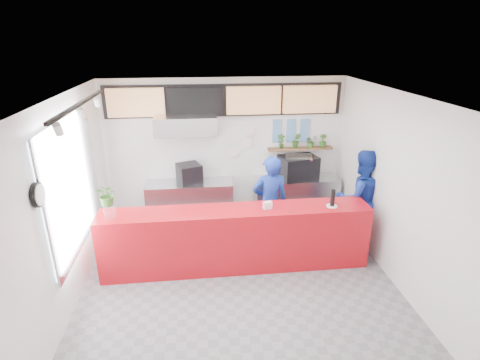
% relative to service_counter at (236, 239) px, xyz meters
% --- Properties ---
extents(floor, '(5.00, 5.00, 0.00)m').
position_rel_service_counter_xyz_m(floor, '(0.00, -0.40, -0.55)').
color(floor, slate).
rests_on(floor, ground).
extents(ceiling, '(5.00, 5.00, 0.00)m').
position_rel_service_counter_xyz_m(ceiling, '(0.00, -0.40, 2.45)').
color(ceiling, silver).
extents(wall_back, '(5.00, 0.00, 5.00)m').
position_rel_service_counter_xyz_m(wall_back, '(0.00, 2.10, 0.95)').
color(wall_back, white).
rests_on(wall_back, ground).
extents(wall_left, '(0.00, 5.00, 5.00)m').
position_rel_service_counter_xyz_m(wall_left, '(-2.50, -0.40, 0.95)').
color(wall_left, white).
rests_on(wall_left, ground).
extents(wall_right, '(0.00, 5.00, 5.00)m').
position_rel_service_counter_xyz_m(wall_right, '(2.50, -0.40, 0.95)').
color(wall_right, white).
rests_on(wall_right, ground).
extents(service_counter, '(4.50, 0.60, 1.10)m').
position_rel_service_counter_xyz_m(service_counter, '(0.00, 0.00, 0.00)').
color(service_counter, '#B20C15').
rests_on(service_counter, ground).
extents(cream_band, '(5.00, 0.02, 0.80)m').
position_rel_service_counter_xyz_m(cream_band, '(0.00, 2.09, 2.05)').
color(cream_band, beige).
rests_on(cream_band, wall_back).
extents(prep_bench, '(1.80, 0.60, 0.90)m').
position_rel_service_counter_xyz_m(prep_bench, '(-0.80, 1.80, -0.10)').
color(prep_bench, '#B2B5BA').
rests_on(prep_bench, ground).
extents(panini_oven, '(0.57, 0.57, 0.40)m').
position_rel_service_counter_xyz_m(panini_oven, '(-0.79, 1.80, 0.55)').
color(panini_oven, black).
rests_on(panini_oven, prep_bench).
extents(extraction_hood, '(1.20, 0.70, 0.35)m').
position_rel_service_counter_xyz_m(extraction_hood, '(-0.80, 1.75, 1.60)').
color(extraction_hood, '#B2B5BA').
rests_on(extraction_hood, ceiling).
extents(hood_lip, '(1.20, 0.69, 0.31)m').
position_rel_service_counter_xyz_m(hood_lip, '(-0.80, 1.75, 1.40)').
color(hood_lip, '#B2B5BA').
rests_on(hood_lip, ceiling).
extents(right_bench, '(1.80, 0.60, 0.90)m').
position_rel_service_counter_xyz_m(right_bench, '(1.50, 1.80, -0.10)').
color(right_bench, '#B2B5BA').
rests_on(right_bench, ground).
extents(espresso_machine, '(0.86, 0.69, 0.49)m').
position_rel_service_counter_xyz_m(espresso_machine, '(1.52, 1.80, 0.59)').
color(espresso_machine, black).
rests_on(espresso_machine, right_bench).
extents(espresso_tray, '(0.62, 0.50, 0.05)m').
position_rel_service_counter_xyz_m(espresso_tray, '(1.52, 1.80, 0.83)').
color(espresso_tray, '#A9ACB0').
rests_on(espresso_tray, espresso_machine).
extents(herb_shelf, '(1.40, 0.18, 0.04)m').
position_rel_service_counter_xyz_m(herb_shelf, '(1.60, 2.00, 0.95)').
color(herb_shelf, brown).
rests_on(herb_shelf, wall_back).
extents(menu_board_far_left, '(1.10, 0.10, 0.55)m').
position_rel_service_counter_xyz_m(menu_board_far_left, '(-1.75, 1.98, 2.00)').
color(menu_board_far_left, tan).
rests_on(menu_board_far_left, wall_back).
extents(menu_board_mid_left, '(1.10, 0.10, 0.55)m').
position_rel_service_counter_xyz_m(menu_board_mid_left, '(-0.59, 1.98, 2.00)').
color(menu_board_mid_left, black).
rests_on(menu_board_mid_left, wall_back).
extents(menu_board_mid_right, '(1.10, 0.10, 0.55)m').
position_rel_service_counter_xyz_m(menu_board_mid_right, '(0.57, 1.98, 2.00)').
color(menu_board_mid_right, tan).
rests_on(menu_board_mid_right, wall_back).
extents(menu_board_far_right, '(1.10, 0.10, 0.55)m').
position_rel_service_counter_xyz_m(menu_board_far_right, '(1.73, 1.98, 2.00)').
color(menu_board_far_right, tan).
rests_on(menu_board_far_right, wall_back).
extents(soffit, '(4.80, 0.04, 0.65)m').
position_rel_service_counter_xyz_m(soffit, '(0.00, 2.06, 2.00)').
color(soffit, black).
rests_on(soffit, wall_back).
extents(window_pane, '(0.04, 2.20, 1.90)m').
position_rel_service_counter_xyz_m(window_pane, '(-2.47, -0.10, 1.15)').
color(window_pane, silver).
rests_on(window_pane, wall_left).
extents(window_frame, '(0.03, 2.30, 2.00)m').
position_rel_service_counter_xyz_m(window_frame, '(-2.45, -0.10, 1.15)').
color(window_frame, '#B2B5BA').
rests_on(window_frame, wall_left).
extents(wall_clock_rim, '(0.05, 0.30, 0.30)m').
position_rel_service_counter_xyz_m(wall_clock_rim, '(-2.46, -1.30, 1.50)').
color(wall_clock_rim, black).
rests_on(wall_clock_rim, wall_left).
extents(wall_clock_face, '(0.02, 0.26, 0.26)m').
position_rel_service_counter_xyz_m(wall_clock_face, '(-2.43, -1.30, 1.50)').
color(wall_clock_face, white).
rests_on(wall_clock_face, wall_left).
extents(track_rail, '(0.05, 2.40, 0.04)m').
position_rel_service_counter_xyz_m(track_rail, '(-2.10, -0.40, 2.39)').
color(track_rail, black).
rests_on(track_rail, ceiling).
extents(dec_plate_a, '(0.24, 0.03, 0.24)m').
position_rel_service_counter_xyz_m(dec_plate_a, '(0.15, 2.07, 1.20)').
color(dec_plate_a, silver).
rests_on(dec_plate_a, wall_back).
extents(dec_plate_b, '(0.24, 0.03, 0.24)m').
position_rel_service_counter_xyz_m(dec_plate_b, '(0.45, 2.07, 1.10)').
color(dec_plate_b, silver).
rests_on(dec_plate_b, wall_back).
extents(dec_plate_c, '(0.24, 0.03, 0.24)m').
position_rel_service_counter_xyz_m(dec_plate_c, '(0.15, 2.07, 0.90)').
color(dec_plate_c, silver).
rests_on(dec_plate_c, wall_back).
extents(dec_plate_d, '(0.24, 0.03, 0.24)m').
position_rel_service_counter_xyz_m(dec_plate_d, '(0.50, 2.07, 1.35)').
color(dec_plate_d, silver).
rests_on(dec_plate_d, wall_back).
extents(photo_frame_a, '(0.20, 0.02, 0.25)m').
position_rel_service_counter_xyz_m(photo_frame_a, '(1.10, 2.08, 1.45)').
color(photo_frame_a, '#598CBF').
rests_on(photo_frame_a, wall_back).
extents(photo_frame_b, '(0.20, 0.02, 0.25)m').
position_rel_service_counter_xyz_m(photo_frame_b, '(1.40, 2.08, 1.45)').
color(photo_frame_b, '#598CBF').
rests_on(photo_frame_b, wall_back).
extents(photo_frame_c, '(0.20, 0.02, 0.25)m').
position_rel_service_counter_xyz_m(photo_frame_c, '(1.70, 2.08, 1.45)').
color(photo_frame_c, '#598CBF').
rests_on(photo_frame_c, wall_back).
extents(photo_frame_d, '(0.20, 0.02, 0.25)m').
position_rel_service_counter_xyz_m(photo_frame_d, '(1.10, 2.08, 1.20)').
color(photo_frame_d, '#598CBF').
rests_on(photo_frame_d, wall_back).
extents(photo_frame_e, '(0.20, 0.02, 0.25)m').
position_rel_service_counter_xyz_m(photo_frame_e, '(1.40, 2.08, 1.20)').
color(photo_frame_e, '#598CBF').
rests_on(photo_frame_e, wall_back).
extents(photo_frame_f, '(0.20, 0.02, 0.25)m').
position_rel_service_counter_xyz_m(photo_frame_f, '(1.70, 2.08, 1.20)').
color(photo_frame_f, '#598CBF').
rests_on(photo_frame_f, wall_back).
extents(staff_center, '(0.68, 0.46, 1.81)m').
position_rel_service_counter_xyz_m(staff_center, '(0.68, 0.59, 0.36)').
color(staff_center, navy).
rests_on(staff_center, ground).
extents(staff_right, '(0.92, 0.72, 1.88)m').
position_rel_service_counter_xyz_m(staff_right, '(2.36, 0.52, 0.39)').
color(staff_right, navy).
rests_on(staff_right, ground).
extents(herb_a, '(0.19, 0.15, 0.32)m').
position_rel_service_counter_xyz_m(herb_a, '(1.18, 2.00, 1.13)').
color(herb_a, '#336021').
rests_on(herb_a, herb_shelf).
extents(herb_b, '(0.20, 0.18, 0.33)m').
position_rel_service_counter_xyz_m(herb_b, '(1.50, 2.00, 1.13)').
color(herb_b, '#336021').
rests_on(herb_b, herb_shelf).
extents(herb_c, '(0.31, 0.29, 0.27)m').
position_rel_service_counter_xyz_m(herb_c, '(1.83, 2.00, 1.10)').
color(herb_c, '#336021').
rests_on(herb_c, herb_shelf).
extents(herb_d, '(0.18, 0.17, 0.28)m').
position_rel_service_counter_xyz_m(herb_d, '(2.09, 2.00, 1.11)').
color(herb_d, '#336021').
rests_on(herb_d, herb_shelf).
extents(glass_vase, '(0.24, 0.24, 0.23)m').
position_rel_service_counter_xyz_m(glass_vase, '(-1.99, -0.09, 0.67)').
color(glass_vase, silver).
rests_on(glass_vase, service_counter).
extents(basil_vase, '(0.42, 0.39, 0.37)m').
position_rel_service_counter_xyz_m(basil_vase, '(-1.99, -0.09, 0.95)').
color(basil_vase, '#336021').
rests_on(basil_vase, glass_vase).
extents(napkin_holder, '(0.16, 0.12, 0.12)m').
position_rel_service_counter_xyz_m(napkin_holder, '(0.52, -0.03, 0.61)').
color(napkin_holder, silver).
rests_on(napkin_holder, service_counter).
extents(white_plate, '(0.24, 0.24, 0.01)m').
position_rel_service_counter_xyz_m(white_plate, '(1.61, -0.07, 0.56)').
color(white_plate, silver).
rests_on(white_plate, service_counter).
extents(pepper_mill, '(0.08, 0.08, 0.29)m').
position_rel_service_counter_xyz_m(pepper_mill, '(1.61, -0.07, 0.71)').
color(pepper_mill, black).
rests_on(pepper_mill, white_plate).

